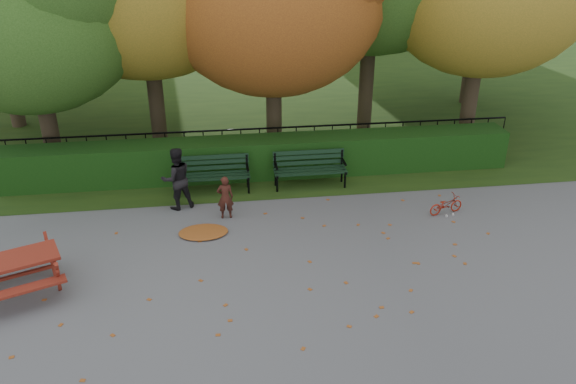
{
  "coord_description": "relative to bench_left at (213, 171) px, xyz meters",
  "views": [
    {
      "loc": [
        -1.17,
        -8.94,
        6.02
      ],
      "look_at": [
        0.23,
        1.33,
        1.0
      ],
      "focal_mm": 35.0,
      "sensor_mm": 36.0,
      "label": 1
    }
  ],
  "objects": [
    {
      "name": "bench_right",
      "position": [
        2.4,
        0.0,
        0.0
      ],
      "size": [
        1.8,
        0.57,
        0.88
      ],
      "color": "black",
      "rests_on": "ground"
    },
    {
      "name": "bench_left",
      "position": [
        0.0,
        0.0,
        0.0
      ],
      "size": [
        1.8,
        0.57,
        0.88
      ],
      "color": "black",
      "rests_on": "ground"
    },
    {
      "name": "adult",
      "position": [
        -0.81,
        -0.8,
        0.22
      ],
      "size": [
        0.86,
        0.77,
        1.48
      ],
      "primitive_type": "imported",
      "rotation": [
        0.0,
        0.0,
        3.49
      ],
      "color": "black",
      "rests_on": "ground"
    },
    {
      "name": "hedge",
      "position": [
        1.3,
        0.8,
        -0.02
      ],
      "size": [
        13.0,
        0.9,
        1.0
      ],
      "primitive_type": "cube",
      "color": "black",
      "rests_on": "ground"
    },
    {
      "name": "child",
      "position": [
        0.26,
        -1.44,
        -0.02
      ],
      "size": [
        0.37,
        0.24,
        1.01
      ],
      "primitive_type": "imported",
      "rotation": [
        0.0,
        0.0,
        3.15
      ],
      "color": "#3C1A13",
      "rests_on": "ground"
    },
    {
      "name": "bicycle",
      "position": [
        5.22,
        -1.92,
        -0.3
      ],
      "size": [
        0.89,
        0.49,
        0.45
      ],
      "primitive_type": "imported",
      "rotation": [
        0.0,
        0.0,
        1.82
      ],
      "color": "#9B1E0E",
      "rests_on": "ground"
    },
    {
      "name": "picnic_table",
      "position": [
        -3.61,
        -3.85,
        0.05
      ],
      "size": [
        2.1,
        1.92,
        0.83
      ],
      "rotation": [
        0.0,
        0.0,
        0.39
      ],
      "color": "maroon",
      "rests_on": "ground"
    },
    {
      "name": "iron_fence",
      "position": [
        1.3,
        1.6,
        0.02
      ],
      "size": [
        14.0,
        0.04,
        1.02
      ],
      "color": "black",
      "rests_on": "ground"
    },
    {
      "name": "grass_strip",
      "position": [
        1.3,
        10.3,
        -0.51
      ],
      "size": [
        90.0,
        90.0,
        0.0
      ],
      "primitive_type": "plane",
      "color": "#1B3310",
      "rests_on": "ground"
    },
    {
      "name": "leaf_scatter",
      "position": [
        1.3,
        -3.4,
        -0.51
      ],
      "size": [
        9.0,
        5.7,
        0.01
      ],
      "primitive_type": null,
      "color": "brown",
      "rests_on": "ground"
    },
    {
      "name": "leaf_pile",
      "position": [
        -0.25,
        -2.1,
        -0.48
      ],
      "size": [
        1.16,
        0.89,
        0.07
      ],
      "primitive_type": "ellipsoid",
      "rotation": [
        0.0,
        0.0,
        -0.17
      ],
      "color": "brown",
      "rests_on": "ground"
    },
    {
      "name": "ground",
      "position": [
        1.3,
        -3.7,
        -0.52
      ],
      "size": [
        90.0,
        90.0,
        0.0
      ],
      "primitive_type": "plane",
      "color": "slate",
      "rests_on": "ground"
    }
  ]
}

